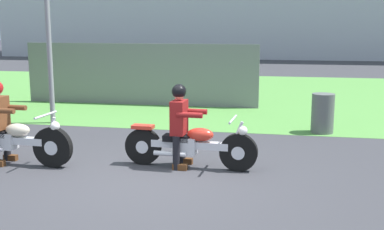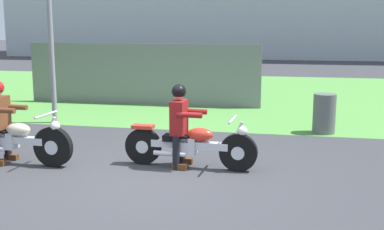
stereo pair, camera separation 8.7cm
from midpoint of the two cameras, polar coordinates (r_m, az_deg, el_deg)
The scene contains 8 objects.
ground at distance 7.50m, azimuth -5.07°, elevation -7.62°, with size 120.00×120.00×0.00m, color #38383D.
grass_verge at distance 16.64m, azimuth 4.27°, elevation 2.52°, with size 60.00×12.00×0.01m, color #549342.
motorcycle_lead at distance 8.01m, azimuth 0.07°, elevation -3.55°, with size 2.25×0.66×0.87m.
rider_lead at distance 7.96m, azimuth -1.10°, elevation -0.49°, with size 0.56×0.48×1.39m.
motorcycle_follow at distance 8.79m, azimuth -20.36°, elevation -2.78°, with size 2.32×0.66×0.90m.
rider_follow at distance 8.81m, azimuth -21.43°, elevation -0.01°, with size 0.56×0.48×1.42m.
trash_can at distance 10.93m, azimuth 15.53°, elevation 0.16°, with size 0.49×0.49×0.87m, color #595E5B.
fence_segment at distance 14.34m, azimuth -5.78°, elevation 4.79°, with size 7.00×0.06×1.80m, color slate.
Camera 2 is at (2.10, -6.82, 2.34)m, focal length 45.31 mm.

